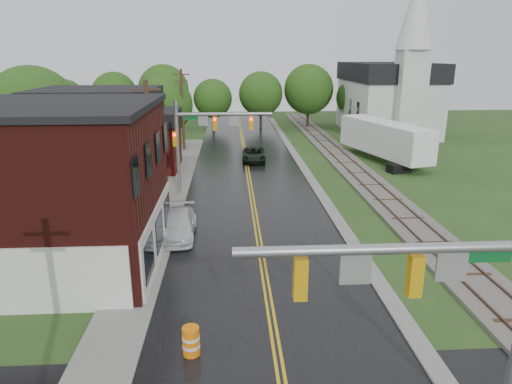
{
  "coord_description": "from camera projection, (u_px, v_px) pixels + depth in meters",
  "views": [
    {
      "loc": [
        -1.61,
        -7.52,
        10.53
      ],
      "look_at": [
        -0.27,
        15.61,
        3.5
      ],
      "focal_mm": 32.0,
      "sensor_mm": 36.0,
      "label": 1
    }
  ],
  "objects": [
    {
      "name": "tree_left_c",
      "position": [
        109.0,
        116.0,
        46.37
      ],
      "size": [
        6.0,
        6.0,
        7.65
      ],
      "color": "black",
      "rests_on": "ground"
    },
    {
      "name": "traffic_signal_far",
      "position": [
        205.0,
        131.0,
        34.49
      ],
      "size": [
        7.34,
        0.43,
        7.2
      ],
      "color": "gray",
      "rests_on": "ground"
    },
    {
      "name": "semi_trailer",
      "position": [
        384.0,
        138.0,
        46.09
      ],
      "size": [
        6.09,
        13.01,
        3.98
      ],
      "color": "black",
      "rests_on": "ground"
    },
    {
      "name": "suv_dark",
      "position": [
        254.0,
        155.0,
        46.43
      ],
      "size": [
        2.48,
        5.04,
        1.38
      ],
      "primitive_type": "imported",
      "rotation": [
        0.0,
        0.0,
        -0.04
      ],
      "color": "black",
      "rests_on": "ground"
    },
    {
      "name": "traffic_signal_near",
      "position": [
        443.0,
        295.0,
        10.99
      ],
      "size": [
        7.34,
        0.3,
        7.2
      ],
      "color": "gray",
      "rests_on": "ground"
    },
    {
      "name": "main_road",
      "position": [
        249.0,
        182.0,
        38.99
      ],
      "size": [
        10.0,
        90.0,
        0.02
      ],
      "primitive_type": "cube",
      "color": "black",
      "rests_on": "ground"
    },
    {
      "name": "construction_barrel",
      "position": [
        191.0,
        341.0,
        16.51
      ],
      "size": [
        0.73,
        0.73,
        1.12
      ],
      "primitive_type": "cylinder",
      "rotation": [
        0.0,
        0.0,
        -0.19
      ],
      "color": "orange",
      "rests_on": "ground"
    },
    {
      "name": "utility_pole_b",
      "position": [
        150.0,
        147.0,
        29.6
      ],
      "size": [
        1.8,
        0.28,
        9.0
      ],
      "color": "#382616",
      "rests_on": "ground"
    },
    {
      "name": "tree_left_e",
      "position": [
        166.0,
        106.0,
        52.29
      ],
      "size": [
        6.4,
        6.4,
        8.16
      ],
      "color": "black",
      "rests_on": "ground"
    },
    {
      "name": "darkred_building",
      "position": [
        140.0,
        147.0,
        42.58
      ],
      "size": [
        7.0,
        6.0,
        4.4
      ],
      "primitive_type": "cube",
      "color": "#3F0F0C",
      "rests_on": "ground"
    },
    {
      "name": "sidewalk_left",
      "position": [
        169.0,
        202.0,
        33.87
      ],
      "size": [
        2.4,
        50.0,
        0.12
      ],
      "primitive_type": "cube",
      "color": "gray",
      "rests_on": "ground"
    },
    {
      "name": "railroad",
      "position": [
        350.0,
        166.0,
        44.29
      ],
      "size": [
        3.2,
        80.0,
        0.3
      ],
      "color": "#59544C",
      "rests_on": "ground"
    },
    {
      "name": "church",
      "position": [
        390.0,
        90.0,
        61.08
      ],
      "size": [
        10.4,
        18.4,
        20.0
      ],
      "color": "silver",
      "rests_on": "ground"
    },
    {
      "name": "tree_left_b",
      "position": [
        35.0,
        114.0,
        38.16
      ],
      "size": [
        7.6,
        7.6,
        9.69
      ],
      "color": "black",
      "rests_on": "ground"
    },
    {
      "name": "pickup_white",
      "position": [
        178.0,
        225.0,
        27.27
      ],
      "size": [
        2.09,
        5.03,
        1.45
      ],
      "primitive_type": "imported",
      "rotation": [
        0.0,
        0.0,
        0.01
      ],
      "color": "silver",
      "rests_on": "ground"
    },
    {
      "name": "curb_right",
      "position": [
        303.0,
        168.0,
        44.07
      ],
      "size": [
        0.8,
        70.0,
        0.12
      ],
      "primitive_type": "cube",
      "color": "gray",
      "rests_on": "ground"
    },
    {
      "name": "utility_pole_c",
      "position": [
        183.0,
        108.0,
        50.62
      ],
      "size": [
        1.8,
        0.28,
        9.0
      ],
      "color": "#382616",
      "rests_on": "ground"
    },
    {
      "name": "yellow_house",
      "position": [
        103.0,
        158.0,
        33.63
      ],
      "size": [
        8.0,
        7.0,
        6.4
      ],
      "primitive_type": "cube",
      "color": "tan",
      "rests_on": "ground"
    },
    {
      "name": "brick_building",
      "position": [
        13.0,
        187.0,
        22.77
      ],
      "size": [
        14.3,
        10.3,
        8.3
      ],
      "color": "#45120E",
      "rests_on": "ground"
    }
  ]
}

